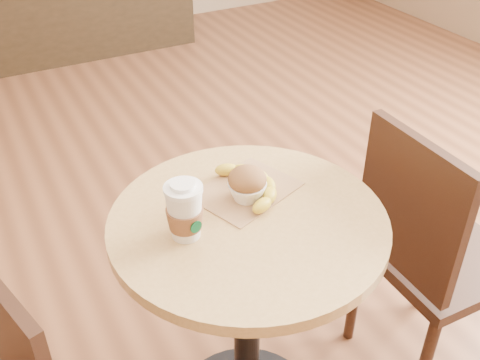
{
  "coord_description": "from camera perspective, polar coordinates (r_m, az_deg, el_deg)",
  "views": [
    {
      "loc": [
        -0.52,
        -0.92,
        1.54
      ],
      "look_at": [
        -0.03,
        0.01,
        0.83
      ],
      "focal_mm": 42.0,
      "sensor_mm": 36.0,
      "label": 1
    }
  ],
  "objects": [
    {
      "name": "cafe_table",
      "position": [
        1.44,
        0.76,
        -11.32
      ],
      "size": [
        0.64,
        0.64,
        0.75
      ],
      "color": "black",
      "rests_on": "ground"
    },
    {
      "name": "kraft_bag",
      "position": [
        1.37,
        0.61,
        -1.05
      ],
      "size": [
        0.29,
        0.25,
        0.0
      ],
      "primitive_type": "cube",
      "rotation": [
        0.0,
        0.0,
        0.35
      ],
      "color": "#9E744C",
      "rests_on": "cafe_table"
    },
    {
      "name": "banana",
      "position": [
        1.36,
        1.38,
        -0.37
      ],
      "size": [
        0.13,
        0.24,
        0.03
      ],
      "primitive_type": null,
      "rotation": [
        0.0,
        0.0,
        -0.06
      ],
      "color": "gold",
      "rests_on": "kraft_bag"
    },
    {
      "name": "chair_right",
      "position": [
        1.7,
        18.67,
        -6.86
      ],
      "size": [
        0.39,
        0.39,
        0.87
      ],
      "rotation": [
        0.0,
        0.0,
        1.55
      ],
      "color": "black",
      "rests_on": "ground"
    },
    {
      "name": "muffin",
      "position": [
        1.32,
        0.74,
        -0.4
      ],
      "size": [
        0.09,
        0.09,
        0.08
      ],
      "color": "white",
      "rests_on": "kraft_bag"
    },
    {
      "name": "coffee_cup",
      "position": [
        1.2,
        -5.64,
        -3.33
      ],
      "size": [
        0.08,
        0.09,
        0.14
      ],
      "rotation": [
        0.0,
        0.0,
        0.21
      ],
      "color": "silver",
      "rests_on": "cafe_table"
    }
  ]
}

